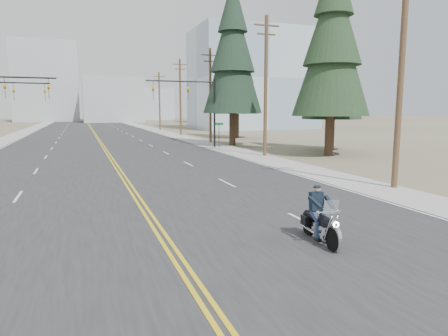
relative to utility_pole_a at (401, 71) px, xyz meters
name	(u,v)px	position (x,y,z in m)	size (l,w,h in m)	color
ground_plane	(201,296)	(-12.50, -8.00, -5.73)	(400.00, 400.00, 0.00)	#776D56
road	(93,131)	(-12.50, 62.00, -5.73)	(20.00, 200.00, 0.01)	#303033
sidewalk_left	(24,132)	(-24.00, 62.00, -5.73)	(3.00, 200.00, 0.01)	#A5A5A0
sidewalk_right	(155,130)	(-1.00, 62.00, -5.73)	(3.00, 200.00, 0.01)	#A5A5A0
traffic_mast_right	(196,99)	(-3.52, 24.00, -0.79)	(7.10, 0.26, 7.00)	black
traffic_mast_far	(7,100)	(-21.81, 32.00, -0.86)	(6.10, 0.26, 7.00)	black
street_sign	(219,131)	(-1.70, 22.00, -3.93)	(0.90, 0.06, 2.62)	black
utility_pole_a	(401,71)	(0.00, 0.00, 0.00)	(2.20, 0.30, 11.00)	brown
utility_pole_b	(266,84)	(0.00, 15.00, 0.25)	(2.20, 0.30, 11.50)	brown
utility_pole_c	(210,94)	(0.00, 30.00, 0.00)	(2.20, 0.30, 11.00)	brown
utility_pole_d	(180,96)	(0.00, 45.00, 0.25)	(2.20, 0.30, 11.50)	brown
utility_pole_e	(160,100)	(0.00, 62.00, 0.00)	(2.20, 0.30, 11.00)	brown
glass_building	(252,80)	(19.50, 62.00, 4.27)	(24.00, 16.00, 20.00)	#9EB5CC
haze_bldg_b	(113,100)	(-4.50, 117.00, 1.27)	(18.00, 14.00, 14.00)	#ADB2B7
haze_bldg_c	(224,93)	(27.50, 102.00, 3.27)	(16.00, 12.00, 18.00)	#B7BCC6
haze_bldg_d	(46,82)	(-24.50, 132.00, 7.27)	(20.00, 15.00, 26.00)	#ADB2B7
haze_bldg_e	(153,104)	(12.50, 142.00, 0.27)	(14.00, 14.00, 12.00)	#B7BCC6
motorcyclist	(321,215)	(-8.22, -5.93, -4.89)	(0.92, 2.16, 1.68)	black
conifer_near	(333,38)	(5.13, 13.19, 3.98)	(6.39, 6.39, 16.91)	#382619
conifer_mid	(333,59)	(8.05, 17.18, 2.90)	(5.64, 5.64, 15.05)	#382619
conifer_tall	(233,50)	(1.00, 25.30, 4.45)	(6.38, 6.38, 17.72)	#382619
conifer_far	(237,67)	(5.73, 36.03, 3.91)	(6.27, 6.27, 16.80)	#382619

